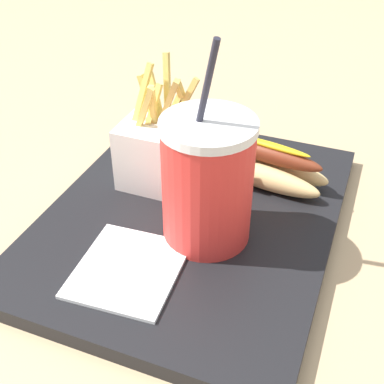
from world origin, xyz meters
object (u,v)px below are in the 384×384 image
at_px(hot_dog_1, 267,167).
at_px(napkin_stack, 128,269).
at_px(soda_cup, 207,181).
at_px(ketchup_cup_1, 164,133).
at_px(fries_basket, 160,149).
at_px(ketchup_cup_2, 228,133).

distance_m(hot_dog_1, napkin_stack, 0.24).
bearing_deg(hot_dog_1, soda_cup, -15.90).
bearing_deg(ketchup_cup_1, fries_basket, 21.99).
distance_m(soda_cup, ketchup_cup_2, 0.23).
bearing_deg(soda_cup, hot_dog_1, 164.10).
xyz_separation_m(soda_cup, ketchup_cup_1, (-0.18, -0.14, -0.06)).
bearing_deg(napkin_stack, ketchup_cup_1, -163.90).
distance_m(fries_basket, ketchup_cup_2, 0.15).
xyz_separation_m(fries_basket, napkin_stack, (0.17, 0.04, -0.04)).
bearing_deg(soda_cup, napkin_stack, -32.81).
relative_size(hot_dog_1, napkin_stack, 1.39).
distance_m(soda_cup, fries_basket, 0.13).
xyz_separation_m(hot_dog_1, napkin_stack, (0.22, -0.09, -0.02)).
bearing_deg(napkin_stack, fries_basket, -167.52).
distance_m(fries_basket, hot_dog_1, 0.14).
xyz_separation_m(ketchup_cup_2, napkin_stack, (0.30, -0.01, -0.01)).
bearing_deg(ketchup_cup_1, hot_dog_1, 72.73).
bearing_deg(ketchup_cup_1, ketchup_cup_2, 109.20).
xyz_separation_m(hot_dog_1, ketchup_cup_2, (-0.09, -0.08, -0.01)).
distance_m(fries_basket, napkin_stack, 0.18).
bearing_deg(ketchup_cup_2, napkin_stack, -2.25).
height_order(ketchup_cup_1, ketchup_cup_2, ketchup_cup_2).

